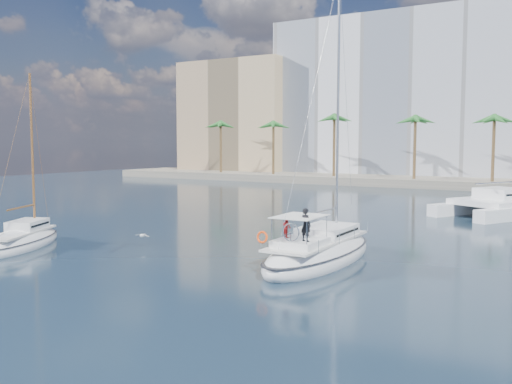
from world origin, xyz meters
The scene contains 10 objects.
ground centered at (0.00, 0.00, 0.00)m, with size 160.00×160.00×0.00m, color black.
quay centered at (0.00, 61.00, 0.60)m, with size 120.00×14.00×1.20m, color gray.
building_modern centered at (-12.00, 73.00, 14.00)m, with size 42.00×16.00×28.00m, color white.
building_tan_left centered at (-42.00, 69.00, 11.00)m, with size 22.00×14.00×22.00m, color tan.
palm_left centered at (-34.00, 57.00, 10.28)m, with size 3.60×3.60×12.30m.
palm_centre centered at (0.00, 57.00, 10.28)m, with size 3.60×3.60×12.30m.
main_sloop centered at (5.28, 1.79, 0.53)m, with size 3.76×11.57×17.14m.
small_sloop centered at (-12.65, -3.87, 0.43)m, with size 5.72×8.51×11.74m.
catamaran centered at (10.89, 28.34, 1.15)m, with size 11.13×13.64×17.78m.
seagull centered at (-6.22, 0.16, 0.75)m, with size 1.11×0.48×0.21m.
Camera 1 is at (18.25, -26.78, 6.69)m, focal length 40.00 mm.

